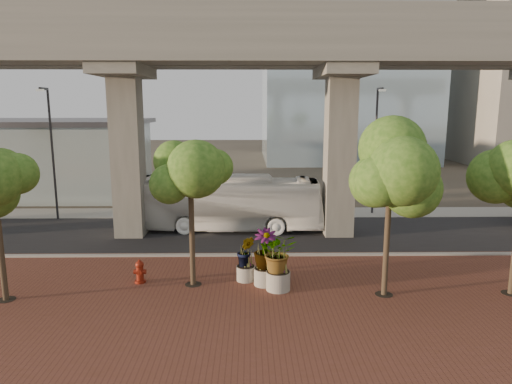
{
  "coord_description": "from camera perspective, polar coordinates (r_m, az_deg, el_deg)",
  "views": [
    {
      "loc": [
        0.87,
        -23.79,
        7.39
      ],
      "look_at": [
        1.22,
        0.5,
        2.84
      ],
      "focal_mm": 32.0,
      "sensor_mm": 36.0,
      "label": 1
    }
  ],
  "objects": [
    {
      "name": "planter_front",
      "position": [
        18.49,
        2.82,
        -7.9
      ],
      "size": [
        2.18,
        2.18,
        2.4
      ],
      "color": "#9C978D",
      "rests_on": "ground"
    },
    {
      "name": "far_sidewalk",
      "position": [
        32.15,
        -2.36,
        -2.62
      ],
      "size": [
        90.0,
        3.0,
        0.06
      ],
      "primitive_type": "cube",
      "color": "#A09D95",
      "rests_on": "ground"
    },
    {
      "name": "street_tree_near_west",
      "position": [
        18.41,
        -8.22,
        2.71
      ],
      "size": [
        3.47,
        3.47,
        6.44
      ],
      "color": "#4B3F2B",
      "rests_on": "ground"
    },
    {
      "name": "street_tree_near_east",
      "position": [
        17.93,
        16.45,
        2.15
      ],
      "size": [
        4.02,
        4.02,
        6.68
      ],
      "color": "#4B3F2B",
      "rests_on": "ground"
    },
    {
      "name": "transit_bus",
      "position": [
        27.57,
        -3.88,
        -1.45
      ],
      "size": [
        11.87,
        3.41,
        3.27
      ],
      "primitive_type": "imported",
      "rotation": [
        0.0,
        0.0,
        1.51
      ],
      "color": "white",
      "rests_on": "ground"
    },
    {
      "name": "fire_hydrant",
      "position": [
        20.12,
        -14.31,
        -9.61
      ],
      "size": [
        0.5,
        0.45,
        1.01
      ],
      "color": "maroon",
      "rests_on": "ground"
    },
    {
      "name": "brick_plaza",
      "position": [
        17.44,
        -3.73,
        -14.36
      ],
      "size": [
        70.0,
        13.0,
        0.06
      ],
      "primitive_type": "cube",
      "color": "brown",
      "rests_on": "ground"
    },
    {
      "name": "planter_left",
      "position": [
        19.53,
        -1.31,
        -7.7
      ],
      "size": [
        1.79,
        1.79,
        1.96
      ],
      "color": "gray",
      "rests_on": "ground"
    },
    {
      "name": "ground",
      "position": [
        24.92,
        -2.81,
        -6.64
      ],
      "size": [
        160.0,
        160.0,
        0.0
      ],
      "primitive_type": "plane",
      "color": "#3E372D",
      "rests_on": "ground"
    },
    {
      "name": "asphalt_road",
      "position": [
        26.83,
        -2.66,
        -5.33
      ],
      "size": [
        90.0,
        8.0,
        0.04
      ],
      "primitive_type": "cube",
      "color": "black",
      "rests_on": "ground"
    },
    {
      "name": "station_pavilion",
      "position": [
        45.12,
        -28.45,
        4.03
      ],
      "size": [
        23.0,
        13.0,
        6.3
      ],
      "color": "#A6BBBE",
      "rests_on": "ground"
    },
    {
      "name": "streetlamp_east",
      "position": [
        32.2,
        14.75,
        6.03
      ],
      "size": [
        0.43,
        1.24,
        8.58
      ],
      "color": "#313137",
      "rests_on": "ground"
    },
    {
      "name": "streetlamp_west",
      "position": [
        32.37,
        -24.24,
        5.41
      ],
      "size": [
        0.42,
        1.24,
        8.53
      ],
      "color": "#2A2A2E",
      "rests_on": "ground"
    },
    {
      "name": "transit_viaduct",
      "position": [
        25.8,
        -2.8,
        10.38
      ],
      "size": [
        72.0,
        5.6,
        12.4
      ],
      "color": "gray",
      "rests_on": "ground"
    },
    {
      "name": "curb_strip",
      "position": [
        22.99,
        -2.98,
        -7.93
      ],
      "size": [
        70.0,
        0.25,
        0.16
      ],
      "primitive_type": "cube",
      "color": "#A09D95",
      "rests_on": "ground"
    },
    {
      "name": "planter_right",
      "position": [
        18.99,
        1.12,
        -7.43
      ],
      "size": [
        2.24,
        2.24,
        2.39
      ],
      "color": "#B0AB9F",
      "rests_on": "ground"
    }
  ]
}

